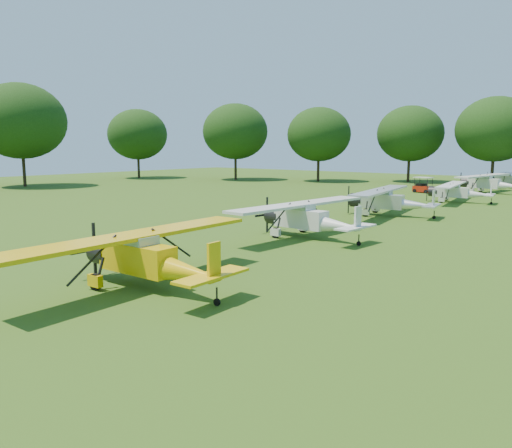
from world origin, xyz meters
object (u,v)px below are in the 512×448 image
(aircraft_5, at_px, (457,191))
(aircraft_7, at_px, (509,178))
(aircraft_6, at_px, (489,182))
(aircraft_2, at_px, (146,255))
(aircraft_4, at_px, (388,199))
(golf_cart, at_px, (423,187))
(aircraft_3, at_px, (308,216))

(aircraft_5, height_order, aircraft_7, aircraft_5)
(aircraft_5, xyz_separation_m, aircraft_6, (-0.27, 12.78, 0.21))
(aircraft_5, distance_m, aircraft_7, 26.85)
(aircraft_2, bearing_deg, aircraft_5, 88.46)
(aircraft_4, height_order, aircraft_6, aircraft_6)
(aircraft_6, bearing_deg, golf_cart, -140.63)
(aircraft_4, bearing_deg, aircraft_6, 78.75)
(aircraft_5, distance_m, golf_cart, 11.12)
(aircraft_2, bearing_deg, aircraft_3, 92.91)
(aircraft_4, distance_m, aircraft_6, 26.69)
(aircraft_2, height_order, aircraft_4, aircraft_2)
(aircraft_2, height_order, aircraft_7, aircraft_2)
(aircraft_2, relative_size, aircraft_3, 1.01)
(aircraft_7, bearing_deg, aircraft_4, -99.17)
(aircraft_2, xyz_separation_m, aircraft_6, (-0.72, 52.71, 0.04))
(aircraft_3, xyz_separation_m, aircraft_4, (-0.44, 12.60, 0.00))
(aircraft_2, distance_m, aircraft_6, 52.72)
(aircraft_3, bearing_deg, aircraft_6, 93.12)
(aircraft_2, xyz_separation_m, aircraft_3, (-1.20, 13.44, -0.01))
(aircraft_3, distance_m, aircraft_4, 12.60)
(aircraft_6, bearing_deg, aircraft_2, -81.35)
(aircraft_2, bearing_deg, golf_cart, 96.35)
(aircraft_5, bearing_deg, aircraft_4, -103.65)
(aircraft_4, height_order, aircraft_5, aircraft_4)
(aircraft_6, relative_size, aircraft_7, 1.20)
(aircraft_7, relative_size, golf_cart, 4.13)
(aircraft_3, distance_m, golf_cart, 35.76)
(aircraft_3, distance_m, aircraft_7, 53.32)
(aircraft_3, xyz_separation_m, aircraft_5, (0.75, 26.49, -0.16))
(aircraft_6, bearing_deg, aircraft_3, -82.84)
(aircraft_4, relative_size, aircraft_7, 1.16)
(aircraft_4, xyz_separation_m, aircraft_6, (0.92, 26.67, 0.05))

